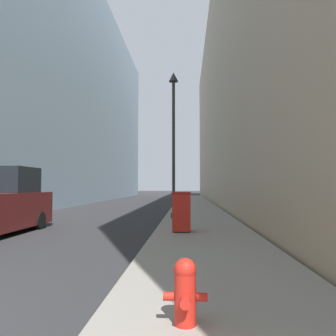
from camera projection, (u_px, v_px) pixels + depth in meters
name	position (u px, v px, depth m)	size (l,w,h in m)	color
sidewalk_right	(196.00, 211.00, 19.85)	(3.23, 60.00, 0.14)	gray
building_left_glass	(22.00, 81.00, 29.30)	(12.00, 60.00, 21.96)	#849EB2
building_right_stone	(284.00, 89.00, 27.90)	(12.00, 60.00, 19.68)	tan
fire_hydrant	(185.00, 290.00, 3.48)	(0.47, 0.36, 0.70)	red
trash_bin	(181.00, 211.00, 10.55)	(0.59, 0.67, 1.27)	red
lamppost	(174.00, 127.00, 15.02)	(0.43, 0.43, 6.73)	#2D332D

